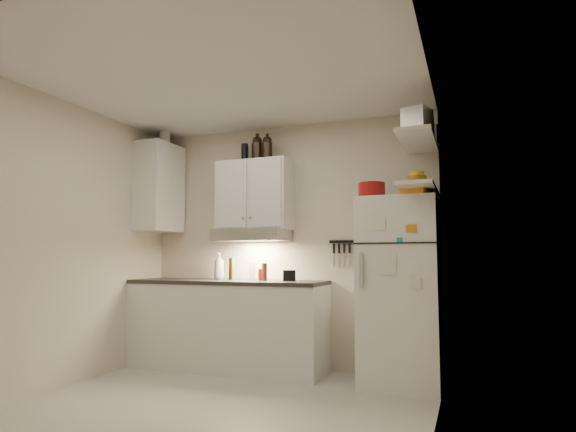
% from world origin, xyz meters
% --- Properties ---
extents(floor, '(3.20, 3.00, 0.02)m').
position_xyz_m(floor, '(0.00, 0.00, -0.01)').
color(floor, '#B5B2A7').
rests_on(floor, ground).
extents(ceiling, '(3.20, 3.00, 0.02)m').
position_xyz_m(ceiling, '(0.00, 0.00, 2.61)').
color(ceiling, silver).
rests_on(ceiling, ground).
extents(back_wall, '(3.20, 0.02, 2.60)m').
position_xyz_m(back_wall, '(0.00, 1.51, 1.30)').
color(back_wall, beige).
rests_on(back_wall, ground).
extents(left_wall, '(0.02, 3.00, 2.60)m').
position_xyz_m(left_wall, '(-1.61, 0.00, 1.30)').
color(left_wall, beige).
rests_on(left_wall, ground).
extents(right_wall, '(0.02, 3.00, 2.60)m').
position_xyz_m(right_wall, '(1.61, 0.00, 1.30)').
color(right_wall, beige).
rests_on(right_wall, ground).
extents(base_cabinet, '(2.10, 0.60, 0.88)m').
position_xyz_m(base_cabinet, '(-0.55, 1.20, 0.44)').
color(base_cabinet, silver).
rests_on(base_cabinet, floor).
extents(countertop, '(2.10, 0.62, 0.04)m').
position_xyz_m(countertop, '(-0.55, 1.20, 0.90)').
color(countertop, '#2B2925').
rests_on(countertop, base_cabinet).
extents(upper_cabinet, '(0.80, 0.33, 0.75)m').
position_xyz_m(upper_cabinet, '(-0.30, 1.33, 1.83)').
color(upper_cabinet, silver).
rests_on(upper_cabinet, back_wall).
extents(side_cabinet, '(0.33, 0.55, 1.00)m').
position_xyz_m(side_cabinet, '(-1.44, 1.20, 1.95)').
color(side_cabinet, silver).
rests_on(side_cabinet, left_wall).
extents(range_hood, '(0.76, 0.46, 0.12)m').
position_xyz_m(range_hood, '(-0.30, 1.27, 1.39)').
color(range_hood, silver).
rests_on(range_hood, back_wall).
extents(fridge, '(0.70, 0.68, 1.70)m').
position_xyz_m(fridge, '(1.25, 1.16, 0.85)').
color(fridge, white).
rests_on(fridge, floor).
extents(shelf_hi, '(0.30, 0.95, 0.03)m').
position_xyz_m(shelf_hi, '(1.45, 1.02, 2.20)').
color(shelf_hi, silver).
rests_on(shelf_hi, right_wall).
extents(shelf_lo, '(0.30, 0.95, 0.03)m').
position_xyz_m(shelf_lo, '(1.45, 1.02, 1.76)').
color(shelf_lo, silver).
rests_on(shelf_lo, right_wall).
extents(knife_strip, '(0.42, 0.02, 0.03)m').
position_xyz_m(knife_strip, '(0.70, 1.49, 1.32)').
color(knife_strip, black).
rests_on(knife_strip, back_wall).
extents(dutch_oven, '(0.26, 0.26, 0.14)m').
position_xyz_m(dutch_oven, '(1.03, 1.03, 1.77)').
color(dutch_oven, maroon).
rests_on(dutch_oven, fridge).
extents(book_stack, '(0.26, 0.30, 0.09)m').
position_xyz_m(book_stack, '(1.43, 0.94, 1.74)').
color(book_stack, orange).
rests_on(book_stack, fridge).
extents(spice_jar, '(0.06, 0.06, 0.09)m').
position_xyz_m(spice_jar, '(1.32, 1.08, 1.75)').
color(spice_jar, silver).
rests_on(spice_jar, fridge).
extents(stock_pot, '(0.27, 0.27, 0.18)m').
position_xyz_m(stock_pot, '(1.51, 1.34, 2.31)').
color(stock_pot, silver).
rests_on(stock_pot, shelf_hi).
extents(tin_a, '(0.20, 0.19, 0.17)m').
position_xyz_m(tin_a, '(1.50, 0.90, 2.30)').
color(tin_a, '#AAAAAD').
rests_on(tin_a, shelf_hi).
extents(tin_b, '(0.26, 0.26, 0.20)m').
position_xyz_m(tin_b, '(1.47, 0.78, 2.32)').
color(tin_b, '#AAAAAD').
rests_on(tin_b, shelf_hi).
extents(bowl_teal, '(0.22, 0.22, 0.09)m').
position_xyz_m(bowl_teal, '(1.43, 1.27, 1.82)').
color(bowl_teal, teal).
rests_on(bowl_teal, shelf_lo).
extents(bowl_orange, '(0.17, 0.17, 0.05)m').
position_xyz_m(bowl_orange, '(1.41, 1.24, 1.89)').
color(bowl_orange, '#C07912').
rests_on(bowl_orange, bowl_teal).
extents(bowl_yellow, '(0.14, 0.14, 0.04)m').
position_xyz_m(bowl_yellow, '(1.41, 1.24, 1.94)').
color(bowl_yellow, yellow).
rests_on(bowl_yellow, bowl_orange).
extents(plates, '(0.28, 0.28, 0.05)m').
position_xyz_m(plates, '(1.47, 0.97, 1.80)').
color(plates, teal).
rests_on(plates, shelf_lo).
extents(growler_a, '(0.14, 0.14, 0.28)m').
position_xyz_m(growler_a, '(-0.27, 1.33, 2.34)').
color(growler_a, black).
rests_on(growler_a, upper_cabinet).
extents(growler_b, '(0.13, 0.13, 0.26)m').
position_xyz_m(growler_b, '(-0.13, 1.29, 2.33)').
color(growler_b, black).
rests_on(growler_b, upper_cabinet).
extents(thermos_a, '(0.09, 0.09, 0.22)m').
position_xyz_m(thermos_a, '(-0.45, 1.39, 2.31)').
color(thermos_a, black).
rests_on(thermos_a, upper_cabinet).
extents(thermos_b, '(0.08, 0.08, 0.19)m').
position_xyz_m(thermos_b, '(-0.45, 1.39, 2.30)').
color(thermos_b, black).
rests_on(thermos_b, upper_cabinet).
extents(side_jar, '(0.16, 0.16, 0.17)m').
position_xyz_m(side_jar, '(-1.40, 1.23, 2.53)').
color(side_jar, silver).
rests_on(side_jar, side_cabinet).
extents(soap_bottle, '(0.14, 0.14, 0.32)m').
position_xyz_m(soap_bottle, '(-0.72, 1.32, 1.08)').
color(soap_bottle, silver).
rests_on(soap_bottle, countertop).
extents(pepper_mill, '(0.07, 0.07, 0.18)m').
position_xyz_m(pepper_mill, '(-0.13, 1.21, 1.01)').
color(pepper_mill, '#58241A').
rests_on(pepper_mill, countertop).
extents(oil_bottle, '(0.05, 0.05, 0.24)m').
position_xyz_m(oil_bottle, '(-0.53, 1.26, 1.04)').
color(oil_bottle, '#506F1B').
rests_on(oil_bottle, countertop).
extents(vinegar_bottle, '(0.06, 0.06, 0.23)m').
position_xyz_m(vinegar_bottle, '(-0.53, 1.25, 1.04)').
color(vinegar_bottle, black).
rests_on(vinegar_bottle, countertop).
extents(clear_bottle, '(0.07, 0.07, 0.19)m').
position_xyz_m(clear_bottle, '(-0.32, 1.33, 1.02)').
color(clear_bottle, silver).
rests_on(clear_bottle, countertop).
extents(red_jar, '(0.08, 0.08, 0.12)m').
position_xyz_m(red_jar, '(-0.18, 1.23, 0.98)').
color(red_jar, maroon).
rests_on(red_jar, countertop).
extents(caddy, '(0.15, 0.13, 0.11)m').
position_xyz_m(caddy, '(0.12, 1.27, 0.97)').
color(caddy, black).
rests_on(caddy, countertop).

